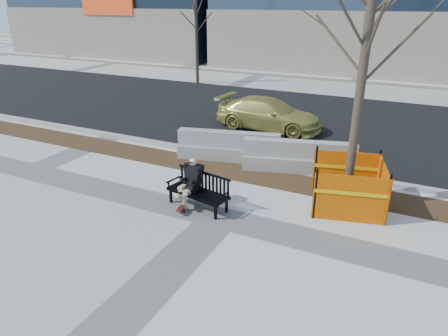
{
  "coord_description": "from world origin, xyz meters",
  "views": [
    {
      "loc": [
        3.66,
        -7.27,
        4.62
      ],
      "look_at": [
        -0.31,
        0.82,
        0.87
      ],
      "focal_mm": 32.5,
      "sensor_mm": 36.0,
      "label": 1
    }
  ],
  "objects_px": {
    "seated_man": "(192,204)",
    "bench": "(198,207)",
    "tree_fence": "(345,206)",
    "sedan": "(268,129)",
    "jersey_barrier_left": "(229,159)",
    "jersey_barrier_right": "(298,170)"
  },
  "relations": [
    {
      "from": "bench",
      "to": "jersey_barrier_right",
      "type": "xyz_separation_m",
      "value": [
        1.5,
        3.27,
        0.0
      ]
    },
    {
      "from": "seated_man",
      "to": "jersey_barrier_right",
      "type": "relative_size",
      "value": 0.36
    },
    {
      "from": "tree_fence",
      "to": "sedan",
      "type": "bearing_deg",
      "value": 127.09
    },
    {
      "from": "tree_fence",
      "to": "sedan",
      "type": "height_order",
      "value": "tree_fence"
    },
    {
      "from": "bench",
      "to": "seated_man",
      "type": "distance_m",
      "value": 0.23
    },
    {
      "from": "bench",
      "to": "jersey_barrier_right",
      "type": "relative_size",
      "value": 0.5
    },
    {
      "from": "jersey_barrier_left",
      "to": "tree_fence",
      "type": "bearing_deg",
      "value": -36.36
    },
    {
      "from": "seated_man",
      "to": "jersey_barrier_left",
      "type": "bearing_deg",
      "value": 109.95
    },
    {
      "from": "jersey_barrier_right",
      "to": "sedan",
      "type": "bearing_deg",
      "value": 106.74
    },
    {
      "from": "seated_man",
      "to": "sedan",
      "type": "distance_m",
      "value": 6.73
    },
    {
      "from": "tree_fence",
      "to": "sedan",
      "type": "relative_size",
      "value": 1.5
    },
    {
      "from": "tree_fence",
      "to": "jersey_barrier_left",
      "type": "distance_m",
      "value": 4.2
    },
    {
      "from": "jersey_barrier_left",
      "to": "jersey_barrier_right",
      "type": "xyz_separation_m",
      "value": [
        2.22,
        0.07,
        0.0
      ]
    },
    {
      "from": "seated_man",
      "to": "tree_fence",
      "type": "distance_m",
      "value": 3.72
    },
    {
      "from": "seated_man",
      "to": "jersey_barrier_right",
      "type": "bearing_deg",
      "value": 72.45
    },
    {
      "from": "bench",
      "to": "sedan",
      "type": "distance_m",
      "value": 6.83
    },
    {
      "from": "jersey_barrier_left",
      "to": "jersey_barrier_right",
      "type": "height_order",
      "value": "jersey_barrier_right"
    },
    {
      "from": "bench",
      "to": "jersey_barrier_left",
      "type": "distance_m",
      "value": 3.28
    },
    {
      "from": "jersey_barrier_left",
      "to": "sedan",
      "type": "bearing_deg",
      "value": 75.89
    },
    {
      "from": "bench",
      "to": "jersey_barrier_left",
      "type": "relative_size",
      "value": 0.51
    },
    {
      "from": "seated_man",
      "to": "sedan",
      "type": "xyz_separation_m",
      "value": [
        -0.52,
        6.71,
        0.0
      ]
    },
    {
      "from": "seated_man",
      "to": "bench",
      "type": "bearing_deg",
      "value": -10.73
    }
  ]
}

